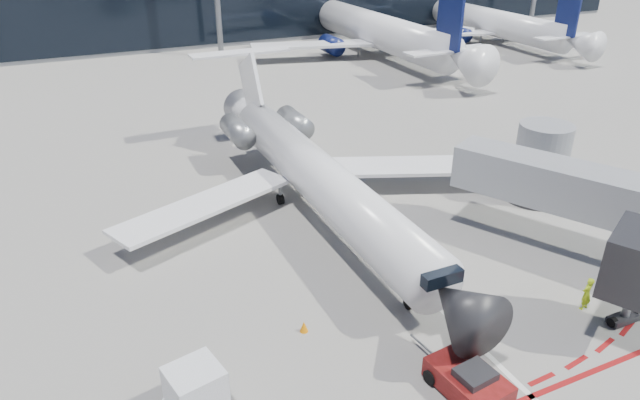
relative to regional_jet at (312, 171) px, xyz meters
name	(u,v)px	position (x,y,z in m)	size (l,w,h in m)	color
ground	(377,248)	(1.30, -5.62, -2.46)	(260.00, 260.00, 0.00)	slate
apron_centerline	(360,231)	(1.30, -3.62, -2.46)	(0.25, 40.00, 0.01)	silver
apron_stop_bar	(531,397)	(1.30, -17.12, -2.46)	(14.00, 0.25, 0.01)	maroon
jet_bridge	(568,187)	(11.09, -8.63, 0.55)	(10.03, 15.20, 4.90)	#999DA2
regional_jet	(312,171)	(0.00, 0.00, 0.00)	(23.88, 29.45, 7.37)	white
pushback_tug	(468,381)	(-0.73, -15.91, -1.91)	(2.33, 4.85, 1.24)	#520F0B
ramp_worker	(587,294)	(7.22, -14.01, -1.65)	(0.60, 0.39, 1.63)	#D2FF1A
uld_container	(196,393)	(-10.13, -12.83, -1.42)	(2.59, 2.34, 2.11)	black
safety_cone_left	(304,327)	(-4.92, -10.20, -2.21)	(0.36, 0.36, 0.51)	orange
bg_airliner_1	(373,4)	(24.03, 35.89, 3.49)	(36.78, 38.94, 11.90)	white
bg_airliner_2	(492,3)	(42.72, 36.02, 2.54)	(30.95, 32.77, 10.01)	white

